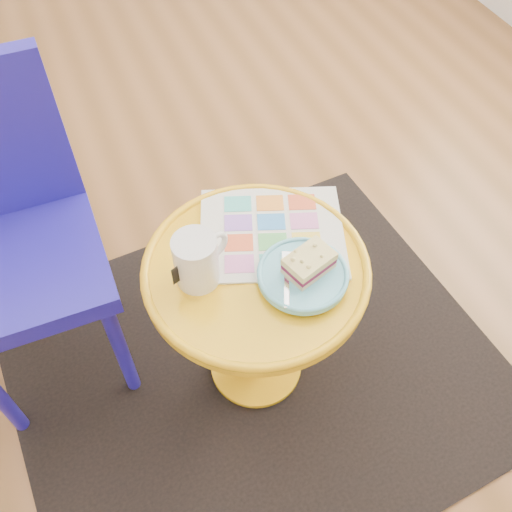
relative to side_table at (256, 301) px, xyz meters
name	(u,v)px	position (x,y,z in m)	size (l,w,h in m)	color
floor	(153,259)	(-0.16, 0.49, -0.34)	(4.00, 4.00, 0.00)	brown
rug	(256,366)	(0.00, 0.00, -0.34)	(1.30, 1.10, 0.01)	black
side_table	(256,301)	(0.00, 0.00, 0.00)	(0.50, 0.50, 0.48)	#EDA813
chair	(7,230)	(-0.48, 0.30, 0.15)	(0.38, 0.38, 0.86)	#1F1797
newspaper	(272,233)	(0.07, 0.08, 0.14)	(0.33, 0.28, 0.01)	silver
mug	(197,259)	(-0.12, 0.02, 0.20)	(0.13, 0.09, 0.12)	silver
plate	(303,275)	(0.08, -0.07, 0.15)	(0.19, 0.19, 0.02)	#60B6CC
cake_slice	(309,263)	(0.09, -0.07, 0.18)	(0.12, 0.10, 0.04)	#D3BC8C
fork	(287,277)	(0.04, -0.07, 0.16)	(0.07, 0.14, 0.00)	silver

